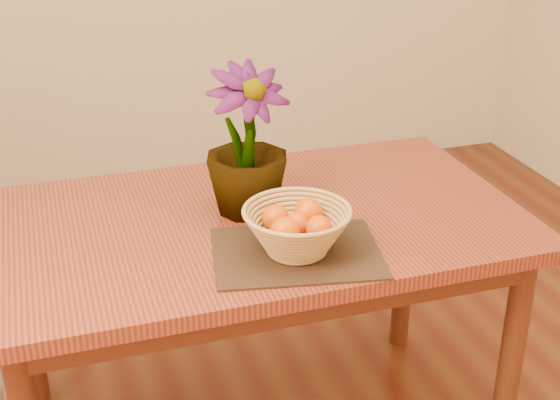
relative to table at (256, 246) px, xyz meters
name	(u,v)px	position (x,y,z in m)	size (l,w,h in m)	color
table	(256,246)	(0.00, 0.00, 0.00)	(1.40, 0.80, 0.75)	maroon
placemat	(297,253)	(0.04, -0.22, 0.09)	(0.40, 0.30, 0.01)	#362313
wicker_basket	(297,232)	(0.04, -0.22, 0.15)	(0.26, 0.26, 0.11)	tan
orange_pile	(297,223)	(0.04, -0.22, 0.17)	(0.16, 0.15, 0.07)	#F15D03
potted_plant	(247,142)	(-0.01, 0.04, 0.28)	(0.22, 0.22, 0.39)	#154C16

